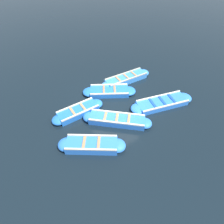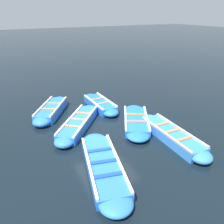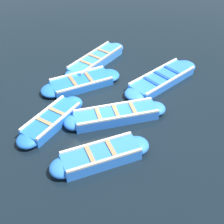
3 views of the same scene
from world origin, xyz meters
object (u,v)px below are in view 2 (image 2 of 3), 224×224
boat_near_quay (103,166)px  boat_outer_right (100,104)px  boat_stern_in (52,110)px  boat_broadside (136,121)px  boat_drifting (171,135)px  boat_inner_gap (79,123)px

boat_near_quay → boat_outer_right: size_ratio=1.32×
boat_stern_in → boat_broadside: (-2.89, -3.06, -0.04)m
boat_drifting → boat_stern_in: bearing=37.9°
boat_drifting → boat_inner_gap: bearing=47.0°
boat_stern_in → boat_broadside: bearing=-133.3°
boat_stern_in → boat_drifting: bearing=-142.1°
boat_drifting → boat_broadside: (1.72, 0.53, -0.03)m
boat_inner_gap → boat_drifting: boat_drifting is taller
boat_near_quay → boat_broadside: (2.10, -2.65, -0.00)m
boat_broadside → boat_outer_right: size_ratio=1.10×
boat_inner_gap → boat_outer_right: bearing=-49.3°
boat_outer_right → boat_inner_gap: bearing=130.7°
boat_stern_in → boat_outer_right: bearing=-99.6°
boat_drifting → boat_broadside: boat_drifting is taller
boat_broadside → boat_stern_in: bearing=46.7°
boat_inner_gap → boat_broadside: 2.55m
boat_stern_in → boat_drifting: boat_stern_in is taller
boat_inner_gap → boat_outer_right: boat_inner_gap is taller
boat_near_quay → boat_outer_right: boat_outer_right is taller
boat_inner_gap → boat_near_quay: bearing=174.5°
boat_near_quay → boat_broadside: bearing=-51.7°
boat_drifting → boat_broadside: bearing=17.0°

